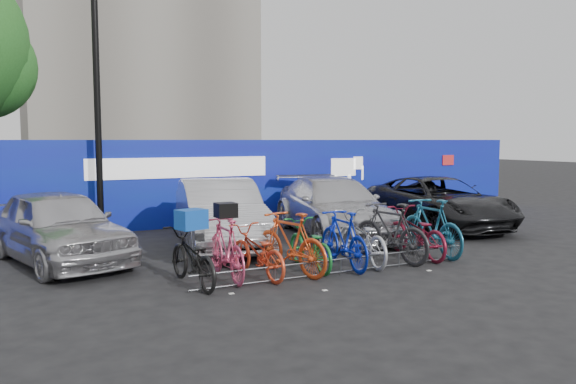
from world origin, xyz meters
TOP-DOWN VIEW (x-y plane):
  - ground at (0.00, 0.00)m, footprint 100.00×100.00m
  - hoarding at (0.01, 6.00)m, footprint 22.00×0.18m
  - lamppost at (-3.20, 5.40)m, footprint 0.25×0.50m
  - bike_rack at (-0.00, -0.60)m, footprint 5.60×0.03m
  - car_0 at (-4.40, 2.70)m, footprint 2.77×4.57m
  - car_1 at (-1.01, 2.87)m, footprint 2.44×4.79m
  - car_2 at (2.09, 3.04)m, footprint 2.92×5.28m
  - car_3 at (5.32, 2.82)m, footprint 2.85×5.21m
  - bike_0 at (-2.60, -0.15)m, footprint 0.77×1.85m
  - bike_1 at (-1.95, -0.01)m, footprint 0.56×1.81m
  - bike_2 at (-1.42, -0.12)m, footprint 0.80×1.79m
  - bike_3 at (-0.78, -0.15)m, footprint 0.97×1.96m
  - bike_4 at (-0.30, 0.02)m, footprint 0.71×1.77m
  - bike_5 at (0.31, -0.20)m, footprint 0.66×1.86m
  - bike_6 at (0.83, -0.04)m, footprint 0.91×2.00m
  - bike_7 at (1.47, -0.11)m, footprint 0.86×2.03m
  - bike_8 at (2.16, -0.04)m, footprint 0.81×1.99m
  - bike_9 at (2.57, -0.04)m, footprint 0.70×2.04m
  - cargo_crate at (-2.60, -0.15)m, footprint 0.53×0.46m
  - cargo_topcase at (-1.95, -0.01)m, footprint 0.34×0.31m

SIDE VIEW (x-z plane):
  - ground at x=0.00m, z-range 0.00..0.00m
  - bike_rack at x=0.00m, z-range 0.01..0.31m
  - bike_2 at x=-1.42m, z-range 0.00..0.91m
  - bike_4 at x=-0.30m, z-range 0.00..0.91m
  - bike_0 at x=-2.60m, z-range 0.00..0.95m
  - bike_6 at x=0.83m, z-range 0.00..1.02m
  - bike_8 at x=2.16m, z-range 0.00..1.02m
  - bike_1 at x=-1.95m, z-range 0.00..1.08m
  - bike_5 at x=0.31m, z-range 0.00..1.10m
  - bike_3 at x=-0.78m, z-range 0.00..1.14m
  - bike_7 at x=1.47m, z-range 0.00..1.18m
  - bike_9 at x=2.57m, z-range 0.00..1.20m
  - car_3 at x=5.32m, z-range 0.00..1.38m
  - car_2 at x=2.09m, z-range 0.00..1.45m
  - car_0 at x=-4.40m, z-range 0.00..1.46m
  - car_1 at x=-1.01m, z-range 0.00..1.51m
  - cargo_crate at x=-2.60m, z-range 0.95..1.27m
  - hoarding at x=0.01m, z-range 0.00..2.40m
  - cargo_topcase at x=-1.95m, z-range 1.08..1.33m
  - lamppost at x=-3.20m, z-range 0.22..6.33m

